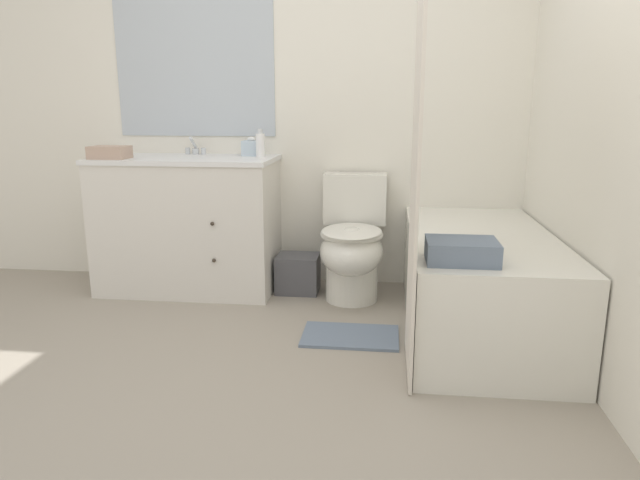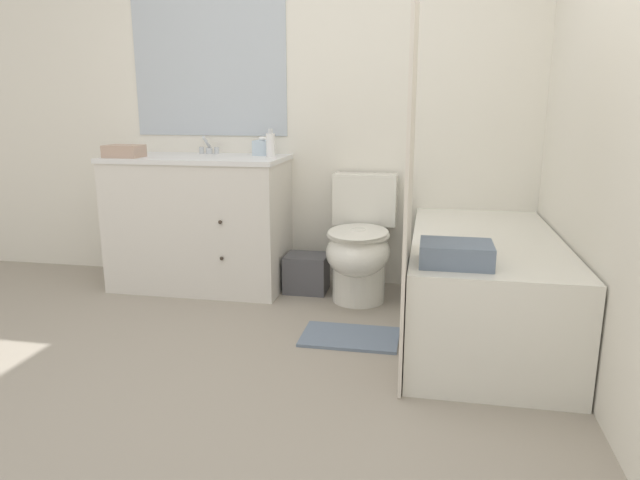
% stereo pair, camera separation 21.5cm
% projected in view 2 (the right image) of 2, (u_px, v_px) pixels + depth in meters
% --- Properties ---
extents(ground_plane, '(14.00, 14.00, 0.00)m').
position_uv_depth(ground_plane, '(245.00, 411.00, 2.31)').
color(ground_plane, gray).
extents(wall_back, '(8.00, 0.06, 2.50)m').
position_uv_depth(wall_back, '(326.00, 98.00, 3.77)').
color(wall_back, white).
rests_on(wall_back, ground_plane).
extents(wall_right, '(0.05, 2.81, 2.50)m').
position_uv_depth(wall_right, '(591.00, 95.00, 2.62)').
color(wall_right, white).
rests_on(wall_right, ground_plane).
extents(vanity_cabinet, '(1.15, 0.60, 0.88)m').
position_uv_depth(vanity_cabinet, '(200.00, 221.00, 3.81)').
color(vanity_cabinet, silver).
rests_on(vanity_cabinet, ground_plane).
extents(sink_faucet, '(0.14, 0.12, 0.12)m').
position_uv_depth(sink_faucet, '(209.00, 149.00, 3.90)').
color(sink_faucet, silver).
rests_on(sink_faucet, vanity_cabinet).
extents(toilet, '(0.41, 0.69, 0.77)m').
position_uv_depth(toilet, '(360.00, 246.00, 3.55)').
color(toilet, silver).
rests_on(toilet, ground_plane).
extents(bathtub, '(0.75, 1.57, 0.54)m').
position_uv_depth(bathtub, '(483.00, 285.00, 3.04)').
color(bathtub, silver).
rests_on(bathtub, ground_plane).
extents(shower_curtain, '(0.01, 0.55, 1.89)m').
position_uv_depth(shower_curtain, '(410.00, 167.00, 2.44)').
color(shower_curtain, silver).
rests_on(shower_curtain, ground_plane).
extents(wastebasket, '(0.27, 0.23, 0.25)m').
position_uv_depth(wastebasket, '(307.00, 273.00, 3.76)').
color(wastebasket, '#4C4C51').
rests_on(wastebasket, ground_plane).
extents(tissue_box, '(0.11, 0.11, 0.12)m').
position_uv_depth(tissue_box, '(263.00, 147.00, 3.77)').
color(tissue_box, silver).
rests_on(tissue_box, vanity_cabinet).
extents(soap_dispenser, '(0.06, 0.06, 0.18)m').
position_uv_depth(soap_dispenser, '(271.00, 144.00, 3.66)').
color(soap_dispenser, white).
rests_on(soap_dispenser, vanity_cabinet).
extents(hand_towel_folded, '(0.23, 0.17, 0.08)m').
position_uv_depth(hand_towel_folded, '(124.00, 151.00, 3.63)').
color(hand_towel_folded, tan).
rests_on(hand_towel_folded, vanity_cabinet).
extents(bath_towel_folded, '(0.31, 0.24, 0.10)m').
position_uv_depth(bath_towel_folded, '(456.00, 254.00, 2.45)').
color(bath_towel_folded, slate).
rests_on(bath_towel_folded, bathtub).
extents(bath_mat, '(0.51, 0.33, 0.02)m').
position_uv_depth(bath_mat, '(350.00, 337.00, 3.02)').
color(bath_mat, slate).
rests_on(bath_mat, ground_plane).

